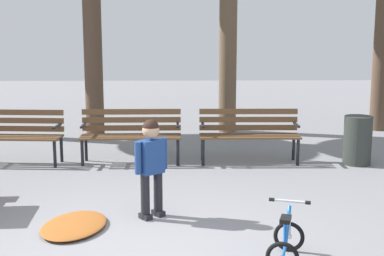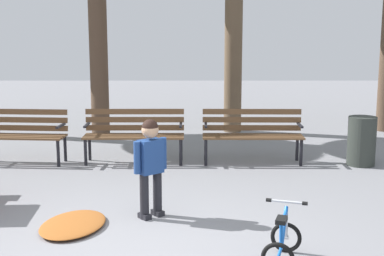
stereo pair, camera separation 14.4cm
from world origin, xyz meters
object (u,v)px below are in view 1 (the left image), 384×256
Objects in this scene: kids_bicycle at (286,242)px; trash_bin at (358,140)px; park_bench_far_left at (12,132)px; park_bench_left at (131,131)px; child_standing at (151,160)px; park_bench_right at (249,131)px.

trash_bin reaches higher than kids_bicycle.
park_bench_far_left is 1.89m from park_bench_left.
trash_bin is at bearing -2.02° from park_bench_far_left.
child_standing is (2.35, -2.63, 0.16)m from park_bench_far_left.
park_bench_right is at bearing -0.29° from park_bench_left.
park_bench_left is at bearing 99.89° from child_standing.
kids_bicycle is 4.14m from trash_bin.
park_bench_left is at bearing 176.69° from trash_bin.
park_bench_far_left and park_bench_left have the same top height.
park_bench_right is 1.41× the size of child_standing.
child_standing is 3.99m from trash_bin.
kids_bicycle is at bearing -65.76° from park_bench_left.
kids_bicycle is 0.81× the size of trash_bin.
park_bench_right is at bearing 61.36° from child_standing.
kids_bicycle is (-0.15, -3.89, -0.31)m from park_bench_right.
park_bench_far_left is 1.43× the size of child_standing.
park_bench_right reaches higher than kids_bicycle.
kids_bicycle is (1.29, -1.25, -0.47)m from child_standing.
child_standing is at bearing -118.64° from park_bench_right.
child_standing is at bearing 135.91° from kids_bicycle.
park_bench_far_left is 1.02× the size of park_bench_left.
kids_bicycle is (3.65, -3.89, -0.31)m from park_bench_far_left.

